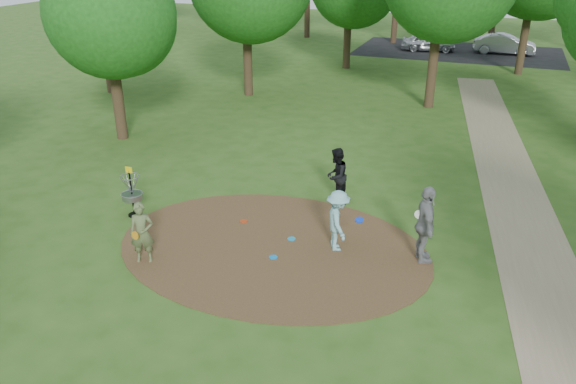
% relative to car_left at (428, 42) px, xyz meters
% --- Properties ---
extents(ground, '(100.00, 100.00, 0.00)m').
position_rel_car_left_xyz_m(ground, '(0.04, -29.43, -0.63)').
color(ground, '#2D5119').
rests_on(ground, ground).
extents(dirt_clearing, '(8.40, 8.40, 0.02)m').
position_rel_car_left_xyz_m(dirt_clearing, '(0.04, -29.43, -0.62)').
color(dirt_clearing, '#47301C').
rests_on(dirt_clearing, ground).
extents(footpath, '(7.55, 39.89, 0.01)m').
position_rel_car_left_xyz_m(footpath, '(6.54, -27.43, -0.62)').
color(footpath, '#8C7A5B').
rests_on(footpath, ground).
extents(parking_lot, '(14.00, 8.00, 0.01)m').
position_rel_car_left_xyz_m(parking_lot, '(2.04, 0.57, -0.63)').
color(parking_lot, black).
rests_on(parking_lot, ground).
extents(player_observer_with_disc, '(0.70, 0.60, 1.62)m').
position_rel_car_left_xyz_m(player_observer_with_disc, '(-2.71, -31.19, 0.18)').
color(player_observer_with_disc, '#57673C').
rests_on(player_observer_with_disc, ground).
extents(player_throwing_with_disc, '(1.23, 1.23, 1.65)m').
position_rel_car_left_xyz_m(player_throwing_with_disc, '(1.66, -28.89, 0.20)').
color(player_throwing_with_disc, '#86C2C8').
rests_on(player_throwing_with_disc, ground).
extents(player_walking_with_disc, '(0.72, 0.89, 1.75)m').
position_rel_car_left_xyz_m(player_walking_with_disc, '(0.82, -26.16, 0.24)').
color(player_walking_with_disc, black).
rests_on(player_walking_with_disc, ground).
extents(player_waiting_with_disc, '(0.89, 1.29, 2.04)m').
position_rel_car_left_xyz_m(player_waiting_with_disc, '(3.84, -28.70, 0.39)').
color(player_waiting_with_disc, gray).
rests_on(player_waiting_with_disc, ground).
extents(disc_ground_cyan, '(0.22, 0.22, 0.02)m').
position_rel_car_left_xyz_m(disc_ground_cyan, '(0.38, -28.86, -0.60)').
color(disc_ground_cyan, '#178BBD').
rests_on(disc_ground_cyan, dirt_clearing).
extents(disc_ground_blue, '(0.22, 0.22, 0.02)m').
position_rel_car_left_xyz_m(disc_ground_blue, '(0.28, -29.92, -0.60)').
color(disc_ground_blue, '#0C7ACE').
rests_on(disc_ground_blue, dirt_clearing).
extents(disc_ground_red, '(0.22, 0.22, 0.02)m').
position_rel_car_left_xyz_m(disc_ground_red, '(-1.27, -28.38, -0.60)').
color(disc_ground_red, '#B63412').
rests_on(disc_ground_red, dirt_clearing).
extents(car_left, '(3.91, 2.13, 1.26)m').
position_rel_car_left_xyz_m(car_left, '(0.00, 0.00, 0.00)').
color(car_left, '#ACAEB4').
rests_on(car_left, ground).
extents(car_right, '(4.12, 1.56, 1.34)m').
position_rel_car_left_xyz_m(car_right, '(5.06, 0.74, 0.04)').
color(car_right, '#A3A5AA').
rests_on(car_right, ground).
extents(disc_golf_basket, '(0.63, 0.63, 1.54)m').
position_rel_car_left_xyz_m(disc_golf_basket, '(-4.46, -29.13, 0.24)').
color(disc_golf_basket, black).
rests_on(disc_golf_basket, ground).
extents(tree_ring, '(36.86, 46.10, 9.37)m').
position_rel_car_left_xyz_m(tree_ring, '(2.37, -21.28, 4.67)').
color(tree_ring, '#332316').
rests_on(tree_ring, ground).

